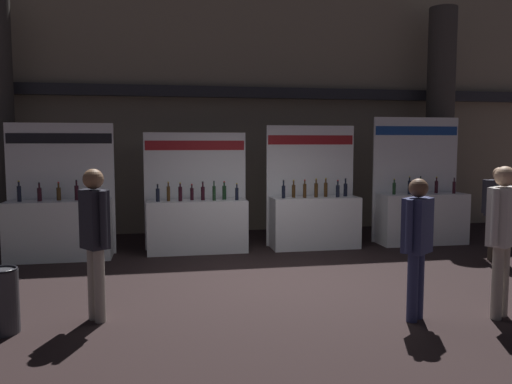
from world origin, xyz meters
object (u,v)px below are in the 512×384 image
Objects in this scene: exhibitor_booth_1 at (197,221)px; exhibitor_booth_2 at (314,217)px; visitor_1 at (498,205)px; visitor_5 at (417,237)px; exhibitor_booth_3 at (421,212)px; visitor_2 at (95,232)px; exhibitor_booth_0 at (60,224)px; trash_bin at (2,301)px; visitor_0 at (503,227)px.

exhibitor_booth_1 is 0.94× the size of exhibitor_booth_2.
visitor_5 reaches higher than visitor_1.
exhibitor_booth_1 is at bearing 179.82° from exhibitor_booth_3.
exhibitor_booth_3 is at bearing 0.21° from exhibitor_booth_2.
visitor_2 is 3.66m from visitor_5.
exhibitor_booth_0 is 1.46× the size of visitor_5.
visitor_1 is at bearing 4.18° from visitor_5.
visitor_2 is at bearing 132.34° from visitor_5.
visitor_2 is at bearing 13.00° from trash_bin.
visitor_2 is at bearing 138.08° from visitor_0.
exhibitor_booth_1 is at bearing 123.03° from visitor_2.
visitor_5 is (-0.08, -4.22, 0.36)m from exhibitor_booth_2.
visitor_5 is (4.61, -4.07, 0.35)m from exhibitor_booth_0.
exhibitor_booth_2 is at bearing 98.55° from visitor_2.
visitor_5 is at bearing -5.36° from trash_bin.
visitor_0 reaches higher than visitor_1.
exhibitor_booth_1 is at bearing 58.35° from trash_bin.
exhibitor_booth_1 is (2.41, 0.18, -0.04)m from exhibitor_booth_0.
exhibitor_booth_2 is 1.34× the size of visitor_0.
exhibitor_booth_3 is at bearing 40.32° from visitor_0.
visitor_2 is (-5.94, -3.59, 0.40)m from exhibitor_booth_3.
visitor_0 is (-1.32, -4.33, 0.43)m from exhibitor_booth_3.
exhibitor_booth_3 is 7.87m from trash_bin.
exhibitor_booth_2 reaches higher than visitor_1.
exhibitor_booth_2 is 4.45m from visitor_0.
exhibitor_booth_1 is at bearing -143.40° from visitor_1.
exhibitor_booth_1 is 3.15× the size of trash_bin.
exhibitor_booth_3 is (4.53, -0.01, 0.05)m from exhibitor_booth_1.
visitor_0 is (0.94, -4.32, 0.46)m from exhibitor_booth_2.
exhibitor_booth_3 is 4.55m from visitor_0.
exhibitor_booth_2 is 3.26m from visitor_1.
exhibitor_booth_0 is 3.38× the size of trash_bin.
visitor_5 is at bearing -62.63° from exhibitor_booth_1.
exhibitor_booth_1 is 1.26× the size of visitor_0.
visitor_5 is (2.20, -4.25, 0.38)m from exhibitor_booth_1.
exhibitor_booth_3 is 1.81m from visitor_1.
exhibitor_booth_3 reaches higher than exhibitor_booth_0.
visitor_5 is at bearing -41.41° from exhibitor_booth_0.
visitor_2 reaches higher than trash_bin.
exhibitor_booth_3 is 1.46× the size of visitor_2.
exhibitor_booth_0 is 1.35× the size of visitor_0.
visitor_0 reaches higher than trash_bin.
exhibitor_booth_1 reaches higher than visitor_2.
exhibitor_booth_1 is at bearing 93.72° from visitor_0.
exhibitor_booth_0 is at bearing -178.63° from exhibitor_booth_3.
exhibitor_booth_3 is at bearing 28.93° from trash_bin.
visitor_2 is (1.01, -3.42, 0.41)m from exhibitor_booth_0.
exhibitor_booth_3 is (2.26, 0.01, 0.03)m from exhibitor_booth_2.
visitor_1 is (2.76, -1.70, 0.37)m from exhibitor_booth_2.
visitor_2 is at bearing -135.79° from exhibitor_booth_2.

